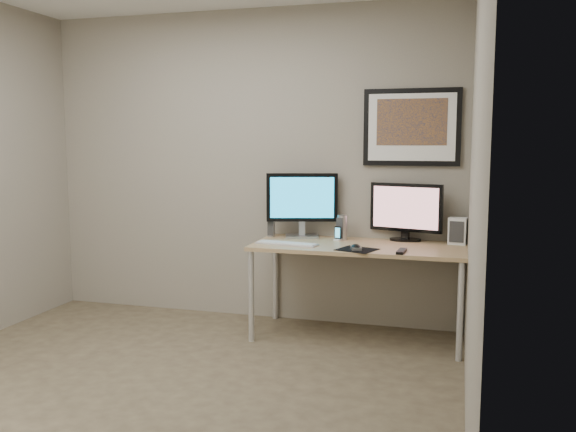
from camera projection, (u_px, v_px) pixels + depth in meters
name	position (u px, v px, depth m)	size (l,w,h in m)	color
floor	(158.00, 391.00, 3.71)	(3.60, 3.60, 0.00)	#4C412F
room	(184.00, 121.00, 3.94)	(3.60, 3.60, 3.60)	white
desk	(358.00, 253.00, 4.64)	(1.60, 0.70, 0.73)	#9B704B
framed_art	(412.00, 127.00, 4.75)	(0.75, 0.04, 0.60)	black
monitor_large	(302.00, 202.00, 4.94)	(0.56, 0.25, 0.53)	#AFAFB4
monitor_tv	(406.00, 210.00, 4.78)	(0.57, 0.19, 0.46)	black
speaker_left	(271.00, 227.00, 5.01)	(0.06, 0.06, 0.16)	#AFAFB4
speaker_right	(342.00, 227.00, 4.86)	(0.08, 0.08, 0.20)	#AFAFB4
phone_dock	(338.00, 233.00, 4.82)	(0.05, 0.05, 0.11)	black
keyboard	(287.00, 244.00, 4.63)	(0.48, 0.13, 0.02)	silver
mousepad	(357.00, 250.00, 4.42)	(0.26, 0.23, 0.00)	black
mouse	(356.00, 247.00, 4.40)	(0.07, 0.12, 0.04)	black
remote	(402.00, 251.00, 4.31)	(0.05, 0.19, 0.02)	black
fan_unit	(458.00, 231.00, 4.64)	(0.13, 0.10, 0.20)	silver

